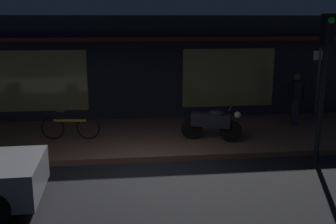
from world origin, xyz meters
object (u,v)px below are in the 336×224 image
bicycle_parked (70,127)px  sign_post (318,79)px  person_bystander (295,98)px  motorcycle (212,123)px  traffic_light_pole (325,63)px

bicycle_parked → sign_post: 8.25m
person_bystander → sign_post: (1.11, 0.78, 0.48)m
motorcycle → bicycle_parked: (-3.95, 0.56, -0.14)m
person_bystander → traffic_light_pole: 3.35m
sign_post → motorcycle: bearing=-152.9°
sign_post → traffic_light_pole: size_ratio=0.67×
bicycle_parked → sign_post: size_ratio=0.69×
person_bystander → bicycle_parked: bearing=-173.8°
bicycle_parked → person_bystander: 7.00m
bicycle_parked → traffic_light_pole: size_ratio=0.46×
person_bystander → traffic_light_pole: traffic_light_pole is taller
person_bystander → traffic_light_pole: size_ratio=0.46×
motorcycle → sign_post: 4.67m
bicycle_parked → motorcycle: bearing=-8.1°
bicycle_parked → traffic_light_pole: (6.23, -2.19, 1.97)m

